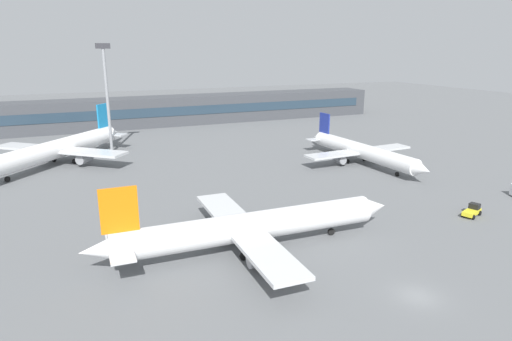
% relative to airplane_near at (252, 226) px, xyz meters
% --- Properties ---
extents(ground_plane, '(400.00, 400.00, 0.00)m').
position_rel_airplane_near_xyz_m(ground_plane, '(10.93, 23.37, -2.99)').
color(ground_plane, slate).
extents(terminal_building, '(146.62, 12.13, 9.00)m').
position_rel_airplane_near_xyz_m(terminal_building, '(10.93, 96.90, 1.51)').
color(terminal_building, '#3F4247').
rests_on(terminal_building, ground_plane).
extents(airplane_near, '(39.64, 27.57, 9.80)m').
position_rel_airplane_near_xyz_m(airplane_near, '(0.00, 0.00, 0.00)').
color(airplane_near, white).
rests_on(airplane_near, ground_plane).
extents(airplane_mid, '(25.76, 36.95, 9.12)m').
position_rel_airplane_near_xyz_m(airplane_mid, '(37.90, 29.12, -0.21)').
color(airplane_mid, silver).
rests_on(airplane_mid, ground_plane).
extents(airplane_far, '(32.45, 35.80, 11.06)m').
position_rel_airplane_near_xyz_m(airplane_far, '(-22.29, 54.03, 0.38)').
color(airplane_far, white).
rests_on(airplane_far, ground_plane).
extents(baggage_tug_yellow, '(3.90, 2.78, 1.75)m').
position_rel_airplane_near_xyz_m(baggage_tug_yellow, '(34.32, -2.57, -2.19)').
color(baggage_tug_yellow, yellow).
rests_on(baggage_tug_yellow, ground_plane).
extents(floodlight_tower_west, '(3.20, 0.80, 25.12)m').
position_rel_airplane_near_xyz_m(floodlight_tower_west, '(-10.09, 62.42, 11.58)').
color(floodlight_tower_west, gray).
rests_on(floodlight_tower_west, ground_plane).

